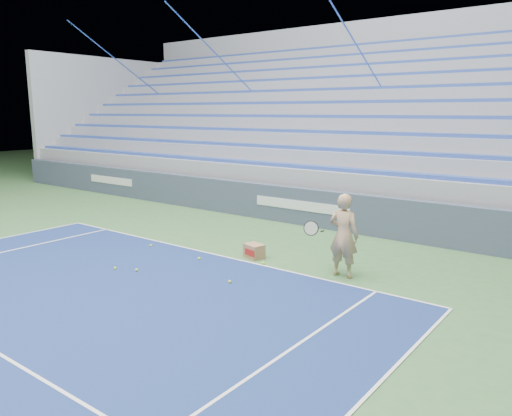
% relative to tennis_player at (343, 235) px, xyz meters
% --- Properties ---
extents(sponsor_barrier, '(30.00, 0.32, 1.10)m').
position_rel_tennis_player_xyz_m(sponsor_barrier, '(-3.17, 3.57, -0.31)').
color(sponsor_barrier, '#3A4559').
rests_on(sponsor_barrier, ground).
extents(bleachers, '(31.00, 9.15, 7.30)m').
position_rel_tennis_player_xyz_m(bleachers, '(-3.17, 9.29, 1.49)').
color(bleachers, '#92949A').
rests_on(bleachers, ground).
extents(tennis_player, '(0.93, 0.83, 1.73)m').
position_rel_tennis_player_xyz_m(tennis_player, '(0.00, 0.00, 0.00)').
color(tennis_player, tan).
rests_on(tennis_player, ground).
extents(ball_box, '(0.51, 0.43, 0.33)m').
position_rel_tennis_player_xyz_m(ball_box, '(-2.23, -0.06, -0.70)').
color(ball_box, '#9C6E4B').
rests_on(ball_box, ground).
extents(tennis_ball_0, '(0.07, 0.07, 0.07)m').
position_rel_tennis_player_xyz_m(tennis_ball_0, '(-4.06, -2.56, -0.83)').
color(tennis_ball_0, '#B8DE2D').
rests_on(tennis_ball_0, ground).
extents(tennis_ball_1, '(0.07, 0.07, 0.07)m').
position_rel_tennis_player_xyz_m(tennis_ball_1, '(-1.55, -1.73, -0.83)').
color(tennis_ball_1, '#B8DE2D').
rests_on(tennis_ball_1, ground).
extents(tennis_ball_2, '(0.07, 0.07, 0.07)m').
position_rel_tennis_player_xyz_m(tennis_ball_2, '(-4.87, -0.86, -0.83)').
color(tennis_ball_2, '#B8DE2D').
rests_on(tennis_ball_2, ground).
extents(tennis_ball_3, '(0.07, 0.07, 0.07)m').
position_rel_tennis_player_xyz_m(tennis_ball_3, '(-3.60, -2.36, -0.83)').
color(tennis_ball_3, '#B8DE2D').
rests_on(tennis_ball_3, ground).
extents(tennis_ball_4, '(0.07, 0.07, 0.07)m').
position_rel_tennis_player_xyz_m(tennis_ball_4, '(-3.13, -0.95, -0.83)').
color(tennis_ball_4, '#B8DE2D').
rests_on(tennis_ball_4, ground).
extents(tennis_ball_5, '(0.07, 0.07, 0.07)m').
position_rel_tennis_player_xyz_m(tennis_ball_5, '(-1.76, -0.34, -0.83)').
color(tennis_ball_5, '#B8DE2D').
rests_on(tennis_ball_5, ground).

